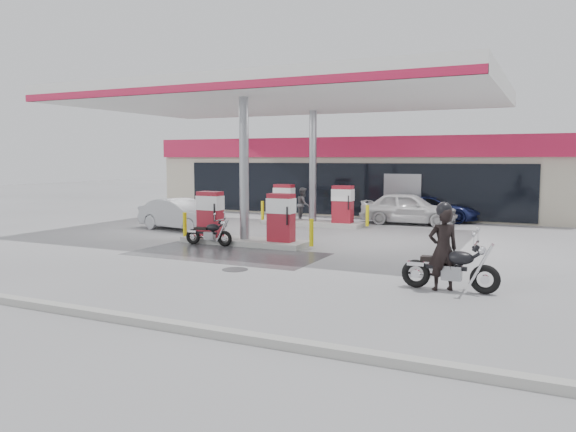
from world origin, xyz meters
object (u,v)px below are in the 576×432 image
object	(u,v)px
pump_island_far	(313,209)
biker_main	(443,249)
pump_island_near	(245,224)
parked_motorcycle	(209,234)
sedan_white	(408,208)
hatchback_silver	(181,214)
main_motorcycle	(452,269)
attendant	(303,204)
parked_car_right	(434,209)
parked_car_left	(281,200)

from	to	relation	value
pump_island_far	biker_main	bearing A→B (deg)	-53.53
pump_island_near	pump_island_far	world-z (taller)	same
parked_motorcycle	sedan_white	distance (m)	10.12
sedan_white	hatchback_silver	size ratio (longest dim) A/B	1.08
main_motorcycle	biker_main	distance (m)	0.48
pump_island_near	biker_main	world-z (taller)	biker_main
attendant	biker_main	bearing A→B (deg)	-160.92
pump_island_near	attendant	bearing A→B (deg)	98.38
pump_island_far	attendant	distance (m)	1.82
parked_car_right	parked_car_left	bearing A→B (deg)	76.43
pump_island_near	parked_car_right	xyz separation A→B (m)	(4.50, 10.00, -0.13)
parked_motorcycle	main_motorcycle	bearing A→B (deg)	-24.15
pump_island_near	hatchback_silver	distance (m)	4.81
pump_island_far	hatchback_silver	size ratio (longest dim) A/B	1.31
pump_island_far	hatchback_silver	distance (m)	5.72
biker_main	attendant	world-z (taller)	biker_main
parked_motorcycle	parked_car_right	size ratio (longest dim) A/B	0.42
main_motorcycle	parked_motorcycle	bearing A→B (deg)	158.42
attendant	parked_car_left	world-z (taller)	attendant
parked_car_right	main_motorcycle	bearing A→B (deg)	-168.59
sedan_white	attendant	size ratio (longest dim) A/B	2.68
pump_island_far	parked_car_left	bearing A→B (deg)	126.87
pump_island_far	parked_car_right	xyz separation A→B (m)	(4.50, 4.00, -0.13)
main_motorcycle	parked_motorcycle	size ratio (longest dim) A/B	1.22
parked_car_left	parked_motorcycle	bearing A→B (deg)	-166.02
main_motorcycle	attendant	distance (m)	14.38
biker_main	parked_car_left	size ratio (longest dim) A/B	0.47
parked_car_left	biker_main	bearing A→B (deg)	-145.04
hatchback_silver	parked_car_left	size ratio (longest dim) A/B	0.98
pump_island_near	parked_motorcycle	distance (m)	1.25
hatchback_silver	pump_island_near	bearing A→B (deg)	-106.30
pump_island_far	parked_car_left	xyz separation A→B (m)	(-4.50, 6.00, -0.13)
parked_motorcycle	parked_car_right	world-z (taller)	parked_car_right
parked_motorcycle	parked_car_right	distance (m)	12.08
pump_island_far	main_motorcycle	distance (m)	12.55
pump_island_far	hatchback_silver	world-z (taller)	pump_island_far
parked_car_left	attendant	bearing A→B (deg)	-144.85
sedan_white	parked_car_right	distance (m)	1.97
main_motorcycle	parked_car_right	xyz separation A→B (m)	(-3.09, 14.00, 0.09)
pump_island_near	biker_main	size ratio (longest dim) A/B	2.76
parked_motorcycle	attendant	size ratio (longest dim) A/B	1.12
biker_main	hatchback_silver	world-z (taller)	biker_main
parked_motorcycle	parked_car_left	bearing A→B (deg)	102.11
pump_island_far	biker_main	world-z (taller)	biker_main
attendant	parked_car_left	bearing A→B (deg)	19.35
hatchback_silver	parked_car_left	distance (m)	9.80
attendant	hatchback_silver	xyz separation A→B (m)	(-3.17, -5.25, -0.14)
sedan_white	parked_car_left	size ratio (longest dim) A/B	1.06
main_motorcycle	attendant	size ratio (longest dim) A/B	1.37
main_motorcycle	parked_motorcycle	xyz separation A→B (m)	(-8.51, 3.20, -0.09)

